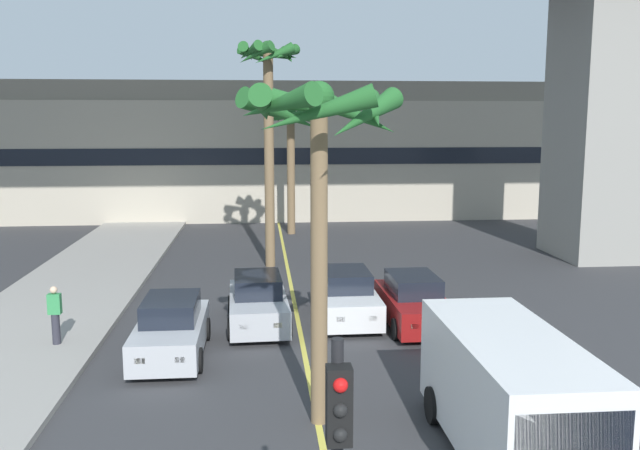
{
  "coord_description": "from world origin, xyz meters",
  "views": [
    {
      "loc": [
        -1.15,
        1.31,
        6.23
      ],
      "look_at": [
        0.0,
        14.0,
        4.24
      ],
      "focal_mm": 37.8,
      "sensor_mm": 36.0,
      "label": 1
    }
  ],
  "objects_px": {
    "delivery_van": "(508,392)",
    "palm_tree_near_median": "(291,135)",
    "car_queue_third": "(347,297)",
    "car_queue_fourth": "(414,303)",
    "car_queue_front": "(171,330)",
    "car_queue_second": "(258,303)",
    "palm_tree_mid_median": "(269,90)",
    "pedestrian_near_crosswalk": "(55,314)",
    "palm_tree_far_median": "(320,140)"
  },
  "relations": [
    {
      "from": "car_queue_second",
      "to": "palm_tree_near_median",
      "type": "xyz_separation_m",
      "value": [
        1.82,
        16.73,
        4.73
      ]
    },
    {
      "from": "car_queue_front",
      "to": "car_queue_third",
      "type": "relative_size",
      "value": 1.0
    },
    {
      "from": "car_queue_second",
      "to": "palm_tree_mid_median",
      "type": "relative_size",
      "value": 0.44
    },
    {
      "from": "palm_tree_far_median",
      "to": "pedestrian_near_crosswalk",
      "type": "height_order",
      "value": "palm_tree_far_median"
    },
    {
      "from": "car_queue_second",
      "to": "palm_tree_far_median",
      "type": "xyz_separation_m",
      "value": [
        1.27,
        -6.78,
        5.12
      ]
    },
    {
      "from": "car_queue_third",
      "to": "palm_tree_near_median",
      "type": "relative_size",
      "value": 0.6
    },
    {
      "from": "car_queue_third",
      "to": "pedestrian_near_crosswalk",
      "type": "distance_m",
      "value": 8.56
    },
    {
      "from": "car_queue_fourth",
      "to": "delivery_van",
      "type": "height_order",
      "value": "delivery_van"
    },
    {
      "from": "car_queue_second",
      "to": "palm_tree_far_median",
      "type": "height_order",
      "value": "palm_tree_far_median"
    },
    {
      "from": "car_queue_front",
      "to": "palm_tree_near_median",
      "type": "height_order",
      "value": "palm_tree_near_median"
    },
    {
      "from": "car_queue_third",
      "to": "palm_tree_far_median",
      "type": "xyz_separation_m",
      "value": [
        -1.52,
        -7.21,
        5.12
      ]
    },
    {
      "from": "car_queue_third",
      "to": "palm_tree_mid_median",
      "type": "distance_m",
      "value": 10.75
    },
    {
      "from": "palm_tree_mid_median",
      "to": "pedestrian_near_crosswalk",
      "type": "bearing_deg",
      "value": -120.79
    },
    {
      "from": "car_queue_third",
      "to": "car_queue_front",
      "type": "bearing_deg",
      "value": -150.3
    },
    {
      "from": "car_queue_third",
      "to": "car_queue_fourth",
      "type": "relative_size",
      "value": 1.0
    },
    {
      "from": "car_queue_second",
      "to": "palm_tree_mid_median",
      "type": "bearing_deg",
      "value": 86.45
    },
    {
      "from": "palm_tree_near_median",
      "to": "palm_tree_far_median",
      "type": "distance_m",
      "value": 23.52
    },
    {
      "from": "car_queue_fourth",
      "to": "palm_tree_mid_median",
      "type": "relative_size",
      "value": 0.44
    },
    {
      "from": "car_queue_third",
      "to": "palm_tree_near_median",
      "type": "bearing_deg",
      "value": 93.42
    },
    {
      "from": "delivery_van",
      "to": "palm_tree_mid_median",
      "type": "height_order",
      "value": "palm_tree_mid_median"
    },
    {
      "from": "car_queue_third",
      "to": "palm_tree_near_median",
      "type": "distance_m",
      "value": 17.0
    },
    {
      "from": "palm_tree_mid_median",
      "to": "pedestrian_near_crosswalk",
      "type": "relative_size",
      "value": 5.83
    },
    {
      "from": "delivery_van",
      "to": "pedestrian_near_crosswalk",
      "type": "height_order",
      "value": "delivery_van"
    },
    {
      "from": "car_queue_front",
      "to": "car_queue_second",
      "type": "distance_m",
      "value": 3.37
    },
    {
      "from": "palm_tree_near_median",
      "to": "pedestrian_near_crosswalk",
      "type": "bearing_deg",
      "value": -111.74
    },
    {
      "from": "delivery_van",
      "to": "pedestrian_near_crosswalk",
      "type": "bearing_deg",
      "value": 145.39
    },
    {
      "from": "palm_tree_far_median",
      "to": "car_queue_third",
      "type": "bearing_deg",
      "value": 78.13
    },
    {
      "from": "car_queue_second",
      "to": "car_queue_front",
      "type": "bearing_deg",
      "value": -132.9
    },
    {
      "from": "car_queue_fourth",
      "to": "pedestrian_near_crosswalk",
      "type": "xyz_separation_m",
      "value": [
        -10.24,
        -1.23,
        0.28
      ]
    },
    {
      "from": "car_queue_fourth",
      "to": "car_queue_second",
      "type": "bearing_deg",
      "value": 175.02
    },
    {
      "from": "car_queue_third",
      "to": "pedestrian_near_crosswalk",
      "type": "height_order",
      "value": "pedestrian_near_crosswalk"
    },
    {
      "from": "car_queue_front",
      "to": "palm_tree_near_median",
      "type": "relative_size",
      "value": 0.6
    },
    {
      "from": "car_queue_front",
      "to": "car_queue_third",
      "type": "bearing_deg",
      "value": 29.7
    },
    {
      "from": "palm_tree_far_median",
      "to": "car_queue_fourth",
      "type": "bearing_deg",
      "value": 61.5
    },
    {
      "from": "palm_tree_near_median",
      "to": "pedestrian_near_crosswalk",
      "type": "height_order",
      "value": "palm_tree_near_median"
    },
    {
      "from": "car_queue_fourth",
      "to": "palm_tree_far_median",
      "type": "height_order",
      "value": "palm_tree_far_median"
    },
    {
      "from": "pedestrian_near_crosswalk",
      "to": "car_queue_second",
      "type": "bearing_deg",
      "value": 16.64
    },
    {
      "from": "car_queue_front",
      "to": "pedestrian_near_crosswalk",
      "type": "relative_size",
      "value": 2.53
    },
    {
      "from": "car_queue_front",
      "to": "delivery_van",
      "type": "distance_m",
      "value": 9.25
    },
    {
      "from": "car_queue_second",
      "to": "palm_tree_near_median",
      "type": "distance_m",
      "value": 17.48
    },
    {
      "from": "car_queue_front",
      "to": "car_queue_fourth",
      "type": "xyz_separation_m",
      "value": [
        7.03,
        2.06,
        0.0
      ]
    },
    {
      "from": "car_queue_front",
      "to": "palm_tree_near_median",
      "type": "distance_m",
      "value": 20.2
    },
    {
      "from": "car_queue_front",
      "to": "car_queue_fourth",
      "type": "height_order",
      "value": "same"
    },
    {
      "from": "delivery_van",
      "to": "palm_tree_far_median",
      "type": "bearing_deg",
      "value": 151.03
    },
    {
      "from": "delivery_van",
      "to": "palm_tree_near_median",
      "type": "height_order",
      "value": "palm_tree_near_median"
    },
    {
      "from": "car_queue_second",
      "to": "palm_tree_mid_median",
      "type": "height_order",
      "value": "palm_tree_mid_median"
    },
    {
      "from": "palm_tree_mid_median",
      "to": "pedestrian_near_crosswalk",
      "type": "distance_m",
      "value": 13.45
    },
    {
      "from": "car_queue_second",
      "to": "pedestrian_near_crosswalk",
      "type": "height_order",
      "value": "pedestrian_near_crosswalk"
    },
    {
      "from": "delivery_van",
      "to": "palm_tree_mid_median",
      "type": "xyz_separation_m",
      "value": [
        -4.06,
        17.1,
        6.18
      ]
    },
    {
      "from": "delivery_van",
      "to": "palm_tree_near_median",
      "type": "xyz_separation_m",
      "value": [
        -2.77,
        25.34,
        4.16
      ]
    }
  ]
}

